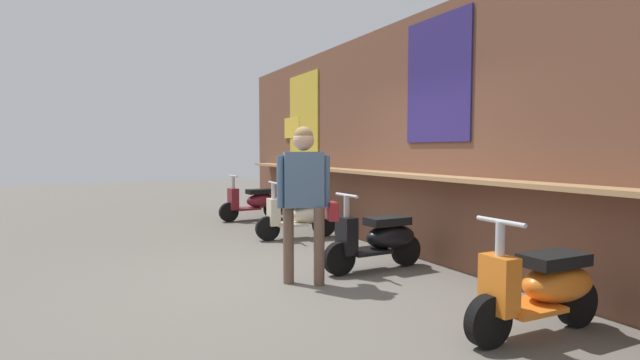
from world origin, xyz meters
The scene contains 7 objects.
ground_plane centered at (0.00, 0.00, 0.00)m, with size 37.50×37.50×0.00m, color #605B54.
market_stall_facade centered at (-0.01, 2.02, 1.66)m, with size 13.39×0.61×3.33m.
scooter_maroon centered at (-4.70, 1.08, 0.39)m, with size 0.49×1.40×0.97m.
scooter_cream centered at (-2.31, 1.08, 0.39)m, with size 0.49×1.40×0.97m.
scooter_black centered at (0.05, 1.08, 0.39)m, with size 0.46×1.40×0.97m.
scooter_orange centered at (2.39, 1.08, 0.39)m, with size 0.46×1.40×0.97m.
shopper_with_handbag centered at (0.21, -0.01, 1.07)m, with size 0.38×0.69×1.74m.
Camera 1 is at (4.94, -2.20, 1.49)m, focal length 26.74 mm.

